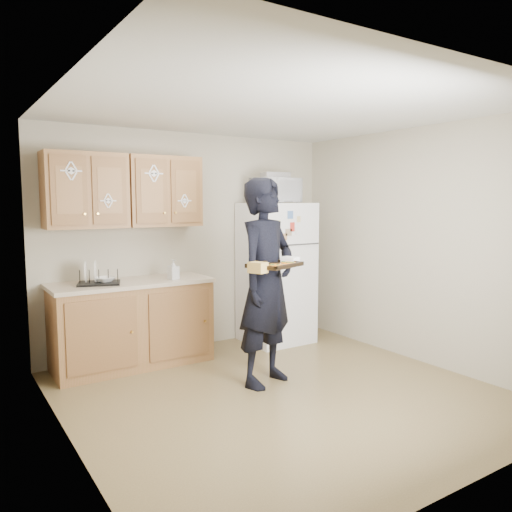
# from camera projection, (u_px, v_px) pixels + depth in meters

# --- Properties ---
(floor) EXTENTS (3.60, 3.60, 0.00)m
(floor) POSITION_uv_depth(u_px,v_px,m) (281.00, 393.00, 4.48)
(floor) COLOR brown
(floor) RESTS_ON ground
(ceiling) EXTENTS (3.60, 3.60, 0.00)m
(ceiling) POSITION_uv_depth(u_px,v_px,m) (283.00, 109.00, 4.21)
(ceiling) COLOR silver
(ceiling) RESTS_ON wall_back
(wall_back) EXTENTS (3.60, 0.04, 2.50)m
(wall_back) POSITION_uv_depth(u_px,v_px,m) (192.00, 242.00, 5.85)
(wall_back) COLOR #AEA58D
(wall_back) RESTS_ON floor
(wall_front) EXTENTS (3.60, 0.04, 2.50)m
(wall_front) POSITION_uv_depth(u_px,v_px,m) (467.00, 284.00, 2.85)
(wall_front) COLOR #AEA58D
(wall_front) RESTS_ON floor
(wall_left) EXTENTS (0.04, 3.60, 2.50)m
(wall_left) POSITION_uv_depth(u_px,v_px,m) (67.00, 271.00, 3.37)
(wall_left) COLOR #AEA58D
(wall_left) RESTS_ON floor
(wall_right) EXTENTS (0.04, 3.60, 2.50)m
(wall_right) POSITION_uv_depth(u_px,v_px,m) (419.00, 246.00, 5.32)
(wall_right) COLOR #AEA58D
(wall_right) RESTS_ON floor
(refrigerator) EXTENTS (0.75, 0.70, 1.70)m
(refrigerator) POSITION_uv_depth(u_px,v_px,m) (276.00, 273.00, 6.10)
(refrigerator) COLOR white
(refrigerator) RESTS_ON floor
(base_cabinet) EXTENTS (1.60, 0.60, 0.86)m
(base_cabinet) POSITION_uv_depth(u_px,v_px,m) (133.00, 325.00, 5.21)
(base_cabinet) COLOR olive
(base_cabinet) RESTS_ON floor
(countertop) EXTENTS (1.64, 0.64, 0.04)m
(countertop) POSITION_uv_depth(u_px,v_px,m) (132.00, 283.00, 5.16)
(countertop) COLOR #C0AD93
(countertop) RESTS_ON base_cabinet
(upper_cab_left) EXTENTS (0.80, 0.33, 0.75)m
(upper_cab_left) POSITION_uv_depth(u_px,v_px,m) (85.00, 191.00, 4.95)
(upper_cab_left) COLOR olive
(upper_cab_left) RESTS_ON wall_back
(upper_cab_right) EXTENTS (0.80, 0.33, 0.75)m
(upper_cab_right) POSITION_uv_depth(u_px,v_px,m) (163.00, 192.00, 5.40)
(upper_cab_right) COLOR olive
(upper_cab_right) RESTS_ON wall_back
(cereal_box) EXTENTS (0.20, 0.07, 0.32)m
(cereal_box) POSITION_uv_depth(u_px,v_px,m) (297.00, 319.00, 6.65)
(cereal_box) COLOR gold
(cereal_box) RESTS_ON floor
(person) EXTENTS (0.83, 0.68, 1.94)m
(person) POSITION_uv_depth(u_px,v_px,m) (267.00, 282.00, 4.65)
(person) COLOR black
(person) RESTS_ON floor
(baking_tray) EXTENTS (0.53, 0.46, 0.04)m
(baking_tray) POSITION_uv_depth(u_px,v_px,m) (275.00, 266.00, 4.34)
(baking_tray) COLOR black
(baking_tray) RESTS_ON person
(pizza_front_left) EXTENTS (0.15, 0.15, 0.02)m
(pizza_front_left) POSITION_uv_depth(u_px,v_px,m) (275.00, 266.00, 4.21)
(pizza_front_left) COLOR orange
(pizza_front_left) RESTS_ON baking_tray
(pizza_front_right) EXTENTS (0.15, 0.15, 0.02)m
(pizza_front_right) POSITION_uv_depth(u_px,v_px,m) (288.00, 263.00, 4.38)
(pizza_front_right) COLOR orange
(pizza_front_right) RESTS_ON baking_tray
(pizza_back_left) EXTENTS (0.15, 0.15, 0.02)m
(pizza_back_left) POSITION_uv_depth(u_px,v_px,m) (261.00, 264.00, 4.30)
(pizza_back_left) COLOR orange
(pizza_back_left) RESTS_ON baking_tray
(microwave) EXTENTS (0.57, 0.41, 0.30)m
(microwave) POSITION_uv_depth(u_px,v_px,m) (276.00, 190.00, 5.92)
(microwave) COLOR white
(microwave) RESTS_ON refrigerator
(foil_pan) EXTENTS (0.34, 0.27, 0.07)m
(foil_pan) POSITION_uv_depth(u_px,v_px,m) (275.00, 175.00, 5.93)
(foil_pan) COLOR #B9B8C0
(foil_pan) RESTS_ON microwave
(dish_rack) EXTENTS (0.48, 0.41, 0.16)m
(dish_rack) POSITION_uv_depth(u_px,v_px,m) (99.00, 276.00, 4.95)
(dish_rack) COLOR black
(dish_rack) RESTS_ON countertop
(bowl) EXTENTS (0.24, 0.24, 0.05)m
(bowl) POSITION_uv_depth(u_px,v_px,m) (105.00, 279.00, 4.98)
(bowl) COLOR silver
(bowl) RESTS_ON dish_rack
(soap_bottle) EXTENTS (0.11, 0.11, 0.21)m
(soap_bottle) POSITION_uv_depth(u_px,v_px,m) (173.00, 269.00, 5.25)
(soap_bottle) COLOR white
(soap_bottle) RESTS_ON countertop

